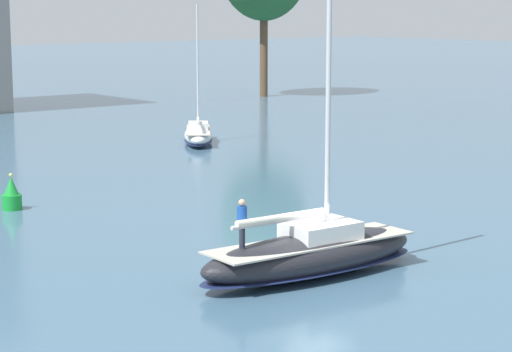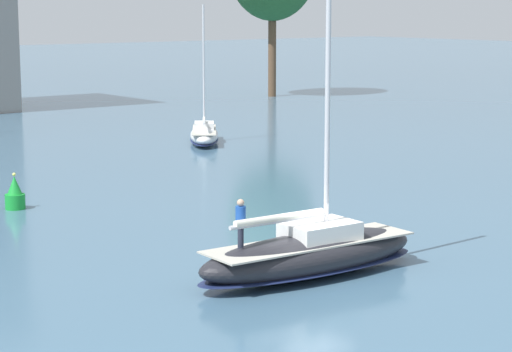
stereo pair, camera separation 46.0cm
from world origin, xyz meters
name	(u,v)px [view 2 (the right image)]	position (x,y,z in m)	size (l,w,h in m)	color
ground_plane	(309,276)	(0.00, 0.00, 0.00)	(400.00, 400.00, 0.00)	#42667F
sailboat_main	(310,252)	(0.02, 0.00, 0.84)	(9.14, 3.01, 12.40)	#232328
sailboat_moored_mid_channel	(204,134)	(16.83, 30.10, 0.64)	(5.51, 6.65, 9.37)	silver
channel_buoy	(15,195)	(-3.00, 17.17, 0.66)	(0.92, 0.92, 1.70)	green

